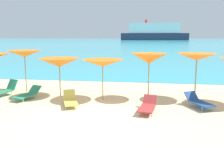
% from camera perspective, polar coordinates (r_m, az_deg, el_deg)
% --- Properties ---
extents(ground_plane, '(50.00, 100.00, 0.30)m').
position_cam_1_polar(ground_plane, '(18.88, 1.56, -0.89)').
color(ground_plane, beige).
extents(ocean_water, '(650.00, 440.00, 0.02)m').
position_cam_1_polar(ocean_water, '(236.09, 7.93, 8.24)').
color(ocean_water, '#38B7CC').
rests_on(ocean_water, ground_plane).
extents(umbrella_1, '(1.95, 1.95, 2.37)m').
position_cam_1_polar(umbrella_1, '(14.11, -20.35, 4.70)').
color(umbrella_1, '#9E7F59').
rests_on(umbrella_1, ground_plane).
extents(umbrella_2, '(2.27, 2.27, 2.03)m').
position_cam_1_polar(umbrella_2, '(12.56, -12.60, 2.81)').
color(umbrella_2, '#9E7F59').
rests_on(umbrella_2, ground_plane).
extents(umbrella_3, '(2.07, 2.07, 2.03)m').
position_cam_1_polar(umbrella_3, '(11.61, -2.28, 2.77)').
color(umbrella_3, '#9E7F59').
rests_on(umbrella_3, ground_plane).
extents(umbrella_4, '(1.80, 1.80, 2.32)m').
position_cam_1_polar(umbrella_4, '(11.83, 8.93, 3.80)').
color(umbrella_4, '#9E7F59').
rests_on(umbrella_4, ground_plane).
extents(umbrella_5, '(1.95, 1.95, 2.32)m').
position_cam_1_polar(umbrella_5, '(12.29, 19.78, 3.97)').
color(umbrella_5, '#9E7F59').
rests_on(umbrella_5, ground_plane).
extents(lounge_chair_0, '(1.09, 1.59, 0.60)m').
position_cam_1_polar(lounge_chair_0, '(11.07, -10.03, -6.10)').
color(lounge_chair_0, '#D8BF4C').
rests_on(lounge_chair_0, ground_plane).
extents(lounge_chair_1, '(1.18, 1.61, 0.59)m').
position_cam_1_polar(lounge_chair_1, '(11.24, 20.16, -6.08)').
color(lounge_chair_1, '#1E478C').
rests_on(lounge_chair_1, ground_plane).
extents(lounge_chair_2, '(1.06, 1.55, 0.78)m').
position_cam_1_polar(lounge_chair_2, '(13.92, -24.40, -3.29)').
color(lounge_chair_2, '#268C66').
rests_on(lounge_chair_2, ground_plane).
extents(lounge_chair_5, '(0.98, 1.64, 0.58)m').
position_cam_1_polar(lounge_chair_5, '(12.74, -19.69, -4.43)').
color(lounge_chair_5, '#268C66').
rests_on(lounge_chair_5, ground_plane).
extents(lounge_chair_6, '(0.83, 1.67, 0.57)m').
position_cam_1_polar(lounge_chair_6, '(10.13, 8.60, -7.49)').
color(lounge_chair_6, '#A53333').
rests_on(lounge_chair_6, ground_plane).
extents(cruise_ship, '(64.27, 10.56, 19.16)m').
position_cam_1_polar(cruise_ship, '(233.05, 10.18, 9.93)').
color(cruise_ship, '#262D47').
rests_on(cruise_ship, ocean_water).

